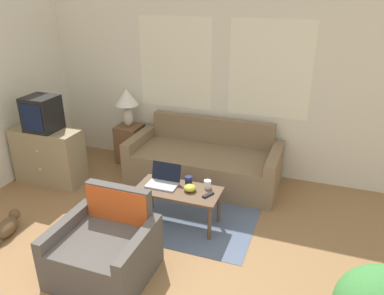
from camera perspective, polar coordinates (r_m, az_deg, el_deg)
wall_back at (r=5.37m, az=5.17°, el=9.62°), size 6.45×0.06×2.60m
rug at (r=4.94m, az=0.26°, el=-8.00°), size 1.75×2.04×0.01m
couch at (r=5.32m, az=1.95°, el=-2.33°), size 2.09×0.93×0.83m
armchair at (r=3.81m, az=-12.95°, el=-14.94°), size 0.89×0.80×0.80m
tv_dresser at (r=5.61m, az=-20.95°, el=-1.18°), size 0.97×0.43×0.78m
television at (r=5.40m, az=-21.91°, el=4.83°), size 0.41×0.40×0.47m
side_table at (r=5.96m, az=-9.43°, el=0.59°), size 0.37×0.37×0.60m
table_lamp at (r=5.73m, az=-9.89°, el=7.06°), size 0.35×0.35×0.58m
coffee_table at (r=4.32m, az=-2.12°, el=-7.06°), size 0.97×0.46×0.45m
laptop at (r=4.38m, az=-4.34°, el=-4.97°), size 0.35×0.28×0.23m
cup_navy at (r=4.36m, az=-0.52°, el=-5.05°), size 0.08×0.08×0.10m
cup_yellow at (r=4.30m, az=2.37°, el=-5.60°), size 0.08×0.08×0.09m
snack_bowl at (r=4.23m, az=-0.33°, el=-6.18°), size 0.14×0.14×0.07m
tv_remote at (r=4.16m, az=2.47°, el=-7.22°), size 0.11×0.15×0.02m
cat_black at (r=4.78m, az=-26.25°, el=-10.66°), size 0.29×0.61×0.19m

